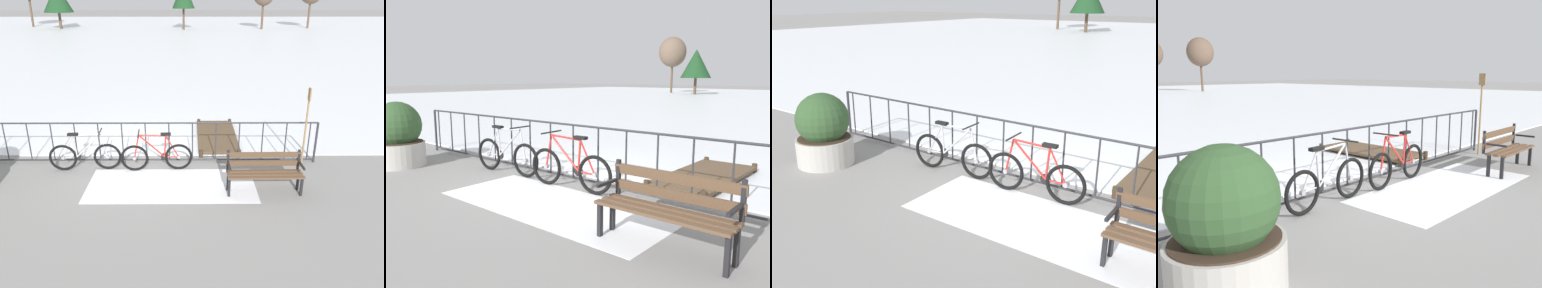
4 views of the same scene
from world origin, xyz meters
The scene contains 6 objects.
ground_plane centered at (0.00, 0.00, 0.00)m, with size 160.00×160.00×0.00m, color gray.
snow_patch centered at (0.96, -1.20, 0.00)m, with size 3.72×1.58×0.01m, color white.
railing_fence centered at (0.00, 0.00, 0.56)m, with size 9.06×0.06×1.07m.
bicycle_near_railing centered at (-1.13, -0.40, 0.37)m, with size 1.71×0.52×0.97m.
bicycle_second centered at (0.59, -0.43, 0.37)m, with size 1.71×0.52×0.97m.
planter_with_shrub centered at (-3.42, -1.49, 0.65)m, with size 1.08×1.08×1.40m.
Camera 3 is at (3.62, -6.38, 3.07)m, focal length 41.37 mm.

